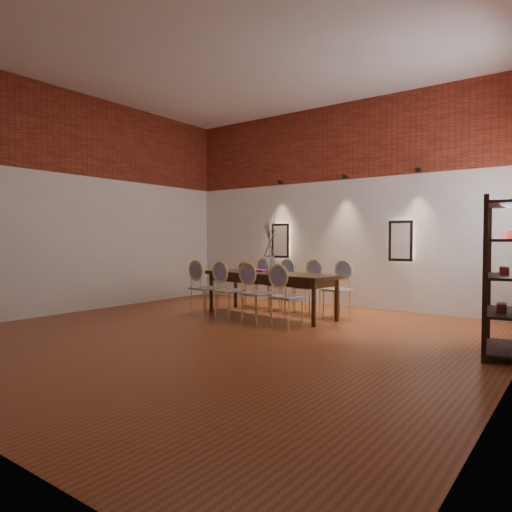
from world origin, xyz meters
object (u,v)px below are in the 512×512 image
Objects in this scene: chair_near_d at (287,297)px; vase at (270,264)px; dining_table at (270,294)px; chair_near_c at (256,294)px; chair_near_b at (229,291)px; shelving_rack at (503,277)px; chair_near_a at (205,288)px; chair_far_a at (257,283)px; book at (260,271)px; chair_far_d at (337,290)px; chair_far_b at (281,285)px; bowl at (246,266)px; chair_far_c at (307,287)px.

chair_near_d is 3.13× the size of vase.
chair_near_c reaches higher than dining_table.
dining_table is 2.64× the size of chair_near_b.
chair_near_a is at bearing 171.62° from shelving_rack.
chair_far_a is at bearing 143.88° from dining_table.
chair_near_b reaches higher than book.
chair_near_c reaches higher than book.
chair_far_d is 3.13× the size of vase.
chair_far_b reaches higher than bowl.
chair_far_a is (-0.46, 1.42, 0.00)m from chair_near_b.
vase reaches higher than chair_far_d.
chair_near_c is at bearing 90.00° from chair_far_c.
dining_table is 0.52m from book.
book is (0.69, 0.71, 0.30)m from chair_near_a.
chair_far_a is (0.15, 1.35, 0.00)m from chair_near_a.
dining_table is 1.38× the size of shelving_rack.
chair_far_b is at bearing 132.41° from chair_near_d.
dining_table is 2.64× the size of chair_far_c.
chair_far_b is 0.64m from book.
chair_near_d reaches higher than book.
shelving_rack is at bearing 166.94° from chair_far_b.
chair_near_d and chair_far_b have the same top height.
dining_table is 8.26× the size of vase.
chair_near_c is (0.23, -0.71, 0.09)m from dining_table.
chair_far_b is at bearing 180.00° from chair_far_a.
book is at bearing 90.78° from chair_near_b.
vase reaches higher than chair_far_c.
dining_table is 2.64× the size of chair_near_d.
chair_near_b is 1.00× the size of chair_far_c.
chair_near_a is at bearing -150.36° from vase.
chair_near_a is 3.62× the size of book.
chair_far_b and chair_far_c have the same top height.
chair_near_d is 1.36m from chair_far_d.
shelving_rack reaches higher than bowl.
chair_far_a is 3.62× the size of book.
chair_near_c is at bearing 65.45° from chair_far_d.
chair_near_d is 1.00× the size of chair_far_a.
shelving_rack is at bearing 6.98° from chair_near_c.
dining_table is 1.15m from chair_far_a.
chair_near_a is 0.62m from chair_near_b.
book is at bearing 128.78° from chair_near_c.
chair_near_c is 0.86m from vase.
chair_near_d is at bearing -0.00° from chair_near_a.
chair_far_d is at bearing 36.12° from chair_near_a.
book is (-0.08, -0.57, 0.30)m from chair_far_b.
chair_far_d is at bearing 147.98° from shelving_rack.
chair_near_a and chair_near_b have the same top height.
chair_far_c reaches higher than dining_table.
chair_near_c is 1.00× the size of chair_far_d.
bowl is (-0.53, 0.01, 0.46)m from dining_table.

